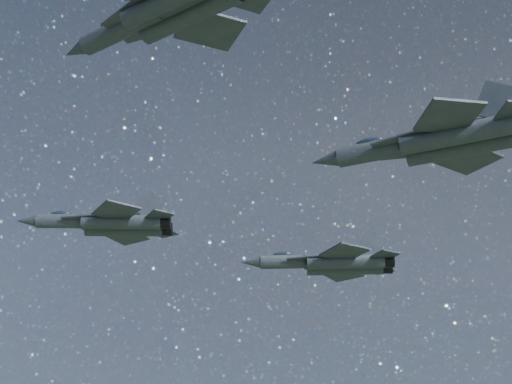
% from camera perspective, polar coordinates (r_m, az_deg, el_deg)
% --- Properties ---
extents(jet_lead, '(15.56, 10.40, 3.94)m').
position_cam_1_polar(jet_lead, '(76.02, -10.57, -2.25)').
color(jet_lead, '#2D3238').
extents(jet_left, '(17.42, 11.80, 4.38)m').
position_cam_1_polar(jet_left, '(85.67, 5.58, -5.14)').
color(jet_left, '#2D3238').
extents(jet_right, '(15.93, 10.77, 4.01)m').
position_cam_1_polar(jet_right, '(51.09, -6.51, 13.01)').
color(jet_right, '#2D3238').
extents(jet_slot, '(19.21, 13.50, 4.85)m').
position_cam_1_polar(jet_slot, '(64.79, 13.35, 3.65)').
color(jet_slot, '#2D3238').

